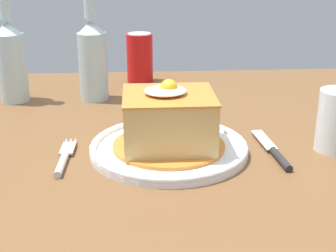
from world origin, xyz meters
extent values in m
cube|color=brown|center=(0.00, 0.00, 0.72)|extent=(1.12, 0.98, 0.04)
cylinder|color=brown|center=(-0.48, 0.41, 0.35)|extent=(0.07, 0.07, 0.70)
cylinder|color=brown|center=(0.48, 0.41, 0.35)|extent=(0.07, 0.07, 0.70)
cylinder|color=white|center=(-0.05, -0.07, 0.75)|extent=(0.26, 0.26, 0.01)
torus|color=white|center=(-0.05, -0.07, 0.75)|extent=(0.26, 0.26, 0.01)
cylinder|color=orange|center=(-0.05, -0.07, 0.76)|extent=(0.19, 0.19, 0.01)
cube|color=tan|center=(-0.05, -0.07, 0.80)|extent=(0.15, 0.13, 0.08)
cube|color=orange|center=(-0.05, -0.07, 0.84)|extent=(0.15, 0.14, 0.00)
ellipsoid|color=white|center=(-0.06, -0.07, 0.85)|extent=(0.07, 0.06, 0.01)
sphere|color=yellow|center=(-0.05, -0.07, 0.85)|extent=(0.03, 0.03, 0.03)
cylinder|color=silver|center=(-0.22, -0.12, 0.75)|extent=(0.01, 0.08, 0.01)
cube|color=silver|center=(-0.22, -0.05, 0.75)|extent=(0.02, 0.05, 0.00)
cylinder|color=silver|center=(-0.21, -0.03, 0.75)|extent=(0.00, 0.03, 0.00)
cylinder|color=silver|center=(-0.22, -0.03, 0.75)|extent=(0.00, 0.03, 0.00)
cylinder|color=silver|center=(-0.23, -0.03, 0.75)|extent=(0.00, 0.03, 0.00)
cylinder|color=#262628|center=(0.12, -0.12, 0.75)|extent=(0.02, 0.08, 0.01)
cube|color=silver|center=(0.12, -0.04, 0.75)|extent=(0.03, 0.09, 0.00)
cylinder|color=red|center=(-0.10, 0.39, 0.80)|extent=(0.07, 0.07, 0.12)
cylinder|color=silver|center=(-0.10, 0.39, 0.87)|extent=(0.06, 0.06, 0.00)
cylinder|color=#ADC6CC|center=(-0.38, 0.24, 0.82)|extent=(0.06, 0.06, 0.15)
cone|color=#ADC6CC|center=(-0.38, 0.24, 0.90)|extent=(0.06, 0.06, 0.03)
cylinder|color=#ADC6CC|center=(-0.38, 0.24, 0.96)|extent=(0.03, 0.03, 0.08)
cylinder|color=#ADC6CC|center=(-0.20, 0.25, 0.82)|extent=(0.06, 0.06, 0.15)
cone|color=#ADC6CC|center=(-0.20, 0.25, 0.90)|extent=(0.06, 0.06, 0.03)
cylinder|color=#ADC6CC|center=(-0.20, 0.25, 0.96)|extent=(0.03, 0.03, 0.08)
cylinder|color=#3F2314|center=(0.23, -0.08, 0.77)|extent=(0.06, 0.06, 0.06)
camera|label=1|loc=(-0.10, -0.80, 1.07)|focal=50.90mm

